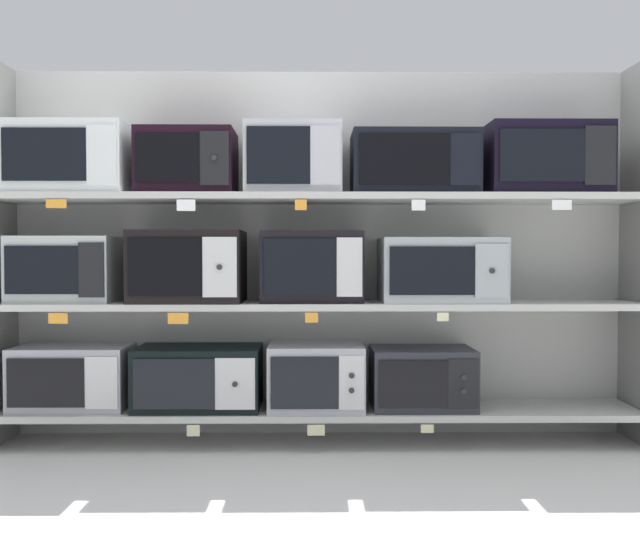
# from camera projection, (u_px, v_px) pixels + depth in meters

# --- Properties ---
(ground) EXTENTS (6.90, 6.00, 0.02)m
(ground) POSITION_uv_depth(u_px,v_px,m) (323.00, 517.00, 2.61)
(ground) COLOR silver
(back_panel) EXTENTS (3.10, 0.04, 1.75)m
(back_panel) POSITION_uv_depth(u_px,v_px,m) (319.00, 253.00, 3.81)
(back_panel) COLOR #B2B2AD
(back_panel) RESTS_ON ground
(shelf_0) EXTENTS (2.90, 0.41, 0.03)m
(shelf_0) POSITION_uv_depth(u_px,v_px,m) (320.00, 411.00, 3.61)
(shelf_0) COLOR beige
(shelf_0) RESTS_ON ground
(microwave_0) EXTENTS (0.51, 0.33, 0.29)m
(microwave_0) POSITION_uv_depth(u_px,v_px,m) (72.00, 377.00, 3.59)
(microwave_0) COLOR #9F9DA8
(microwave_0) RESTS_ON shelf_0
(microwave_1) EXTENTS (0.57, 0.38, 0.28)m
(microwave_1) POSITION_uv_depth(u_px,v_px,m) (199.00, 377.00, 3.59)
(microwave_1) COLOR black
(microwave_1) RESTS_ON shelf_0
(microwave_2) EXTENTS (0.43, 0.41, 0.29)m
(microwave_2) POSITION_uv_depth(u_px,v_px,m) (316.00, 376.00, 3.60)
(microwave_2) COLOR #A4A4AE
(microwave_2) RESTS_ON shelf_0
(microwave_3) EXTENTS (0.47, 0.37, 0.27)m
(microwave_3) POSITION_uv_depth(u_px,v_px,m) (422.00, 378.00, 3.60)
(microwave_3) COLOR #272931
(microwave_3) RESTS_ON shelf_0
(price_tag_0) EXTENTS (0.06, 0.00, 0.05)m
(price_tag_0) POSITION_uv_depth(u_px,v_px,m) (193.00, 431.00, 3.39)
(price_tag_0) COLOR beige
(price_tag_1) EXTENTS (0.08, 0.00, 0.05)m
(price_tag_1) POSITION_uv_depth(u_px,v_px,m) (316.00, 430.00, 3.40)
(price_tag_1) COLOR beige
(price_tag_2) EXTENTS (0.06, 0.00, 0.04)m
(price_tag_2) POSITION_uv_depth(u_px,v_px,m) (427.00, 429.00, 3.40)
(price_tag_2) COLOR beige
(shelf_1) EXTENTS (2.90, 0.41, 0.03)m
(shelf_1) POSITION_uv_depth(u_px,v_px,m) (320.00, 305.00, 3.59)
(shelf_1) COLOR beige
(microwave_4) EXTENTS (0.46, 0.34, 0.30)m
(microwave_4) POSITION_uv_depth(u_px,v_px,m) (65.00, 269.00, 3.57)
(microwave_4) COLOR #B6BDBC
(microwave_4) RESTS_ON shelf_1
(microwave_5) EXTENTS (0.50, 0.43, 0.33)m
(microwave_5) POSITION_uv_depth(u_px,v_px,m) (189.00, 266.00, 3.58)
(microwave_5) COLOR black
(microwave_5) RESTS_ON shelf_1
(microwave_6) EXTENTS (0.46, 0.35, 0.32)m
(microwave_6) POSITION_uv_depth(u_px,v_px,m) (312.00, 267.00, 3.58)
(microwave_6) COLOR black
(microwave_6) RESTS_ON shelf_1
(microwave_7) EXTENTS (0.55, 0.42, 0.29)m
(microwave_7) POSITION_uv_depth(u_px,v_px,m) (440.00, 270.00, 3.59)
(microwave_7) COLOR #98A1A3
(microwave_7) RESTS_ON shelf_1
(price_tag_3) EXTENTS (0.08, 0.00, 0.05)m
(price_tag_3) POSITION_uv_depth(u_px,v_px,m) (58.00, 318.00, 3.37)
(price_tag_3) COLOR orange
(price_tag_4) EXTENTS (0.09, 0.00, 0.05)m
(price_tag_4) POSITION_uv_depth(u_px,v_px,m) (178.00, 318.00, 3.38)
(price_tag_4) COLOR orange
(price_tag_5) EXTENTS (0.06, 0.00, 0.04)m
(price_tag_5) POSITION_uv_depth(u_px,v_px,m) (312.00, 318.00, 3.38)
(price_tag_5) COLOR orange
(price_tag_6) EXTENTS (0.05, 0.00, 0.04)m
(price_tag_6) POSITION_uv_depth(u_px,v_px,m) (443.00, 317.00, 3.39)
(price_tag_6) COLOR beige
(shelf_2) EXTENTS (2.90, 0.41, 0.03)m
(shelf_2) POSITION_uv_depth(u_px,v_px,m) (320.00, 198.00, 3.58)
(shelf_2) COLOR beige
(microwave_8) EXTENTS (0.52, 0.39, 0.32)m
(microwave_8) POSITION_uv_depth(u_px,v_px,m) (71.00, 160.00, 3.55)
(microwave_8) COLOR silver
(microwave_8) RESTS_ON shelf_2
(microwave_9) EXTENTS (0.43, 0.37, 0.29)m
(microwave_9) POSITION_uv_depth(u_px,v_px,m) (188.00, 163.00, 3.56)
(microwave_9) COLOR black
(microwave_9) RESTS_ON shelf_2
(microwave_10) EXTENTS (0.43, 0.34, 0.32)m
(microwave_10) POSITION_uv_depth(u_px,v_px,m) (293.00, 160.00, 3.57)
(microwave_10) COLOR #B6B7BF
(microwave_10) RESTS_ON shelf_2
(microwave_11) EXTENTS (0.56, 0.36, 0.28)m
(microwave_11) POSITION_uv_depth(u_px,v_px,m) (413.00, 164.00, 3.57)
(microwave_11) COLOR black
(microwave_11) RESTS_ON shelf_2
(microwave_12) EXTENTS (0.54, 0.36, 0.32)m
(microwave_12) POSITION_uv_depth(u_px,v_px,m) (545.00, 160.00, 3.58)
(microwave_12) COLOR black
(microwave_12) RESTS_ON shelf_2
(price_tag_7) EXTENTS (0.09, 0.00, 0.04)m
(price_tag_7) POSITION_uv_depth(u_px,v_px,m) (56.00, 204.00, 3.36)
(price_tag_7) COLOR orange
(price_tag_8) EXTENTS (0.08, 0.00, 0.05)m
(price_tag_8) POSITION_uv_depth(u_px,v_px,m) (186.00, 205.00, 3.36)
(price_tag_8) COLOR white
(price_tag_9) EXTENTS (0.05, 0.00, 0.05)m
(price_tag_9) POSITION_uv_depth(u_px,v_px,m) (301.00, 205.00, 3.37)
(price_tag_9) COLOR orange
(price_tag_10) EXTENTS (0.06, 0.00, 0.05)m
(price_tag_10) POSITION_uv_depth(u_px,v_px,m) (419.00, 205.00, 3.37)
(price_tag_10) COLOR white
(price_tag_11) EXTENTS (0.08, 0.00, 0.04)m
(price_tag_11) POSITION_uv_depth(u_px,v_px,m) (562.00, 205.00, 3.38)
(price_tag_11) COLOR white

